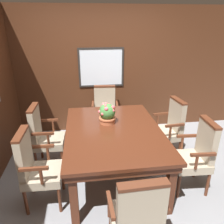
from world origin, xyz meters
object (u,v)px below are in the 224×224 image
dining_table (113,135)px  chair_head_near (137,217)px  chair_left_near (36,166)px  chair_right_near (197,153)px  chair_right_far (169,126)px  chair_head_far (105,110)px  potted_plant (107,113)px  chair_left_far (44,134)px

dining_table → chair_head_near: bearing=-88.8°
chair_left_near → chair_right_near: same height
dining_table → chair_right_far: (1.00, 0.41, -0.13)m
chair_left_near → dining_table: bearing=-66.7°
chair_right_far → chair_head_near: (-0.97, -1.70, 0.00)m
dining_table → chair_right_far: 1.09m
chair_right_near → chair_head_far: same height
dining_table → chair_left_near: chair_left_near is taller
chair_head_near → potted_plant: 1.56m
chair_left_far → chair_head_far: 1.37m
chair_left_near → chair_head_far: same height
chair_left_near → potted_plant: potted_plant is taller
chair_head_near → chair_right_near: bearing=-140.9°
chair_head_far → dining_table: bearing=-85.8°
chair_right_far → chair_head_far: bearing=-137.4°
dining_table → chair_left_near: bearing=-158.2°
chair_right_far → chair_right_near: 0.82m
chair_head_near → chair_head_far: bearing=-91.4°
chair_left_near → chair_left_far: (-0.02, 0.81, 0.00)m
potted_plant → chair_head_near: bearing=-86.8°
chair_left_far → chair_right_far: bearing=-87.6°
chair_left_near → chair_head_near: size_ratio=1.00×
chair_right_near → chair_head_near: (-1.03, -0.88, 0.00)m
dining_table → chair_head_near: chair_head_near is taller
chair_left_far → chair_head_far: size_ratio=1.00×
dining_table → chair_right_far: chair_right_far is taller
dining_table → chair_left_far: 1.11m
chair_right_far → chair_left_far: same height
chair_right_near → chair_left_far: same height
chair_left_near → chair_right_near: 2.05m
dining_table → chair_right_far: bearing=22.5°
chair_head_near → chair_left_far: 1.99m
chair_right_near → potted_plant: size_ratio=3.24×
chair_right_near → chair_head_far: size_ratio=1.00×
dining_table → chair_head_far: size_ratio=1.78×
chair_head_near → chair_head_far: 2.58m
chair_right_far → chair_left_far: size_ratio=1.00×
dining_table → potted_plant: potted_plant is taller
chair_right_far → chair_head_far: size_ratio=1.00×
chair_left_near → chair_right_far: bearing=-66.4°
chair_right_near → chair_head_near: same height
chair_left_near → chair_right_far: size_ratio=1.00×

